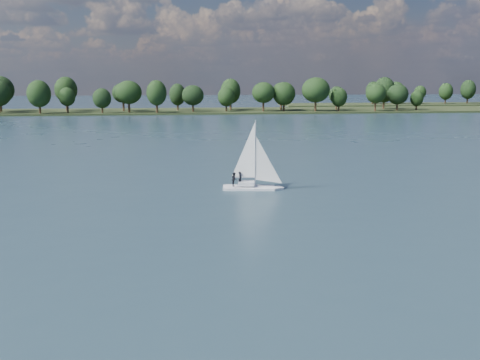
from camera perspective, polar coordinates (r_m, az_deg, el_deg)
name	(u,v)px	position (r m, az deg, el deg)	size (l,w,h in m)	color
ground	(206,141)	(128.20, -3.69, 4.21)	(700.00, 700.00, 0.00)	#233342
far_shore	(193,112)	(239.74, -5.08, 7.25)	(660.00, 40.00, 1.50)	black
far_shore_back	(474,105)	(332.23, 23.69, 7.37)	(220.00, 30.00, 1.40)	black
sailboat	(250,170)	(71.02, 1.04, 1.12)	(7.60, 3.03, 9.73)	silver
treeline	(173,94)	(236.06, -7.13, 9.11)	(562.24, 74.13, 17.63)	black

